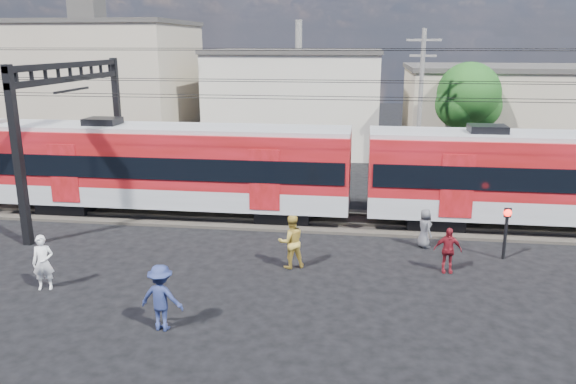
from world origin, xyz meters
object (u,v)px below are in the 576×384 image
(pedestrian_a, at_px, (43,263))
(pedestrian_c, at_px, (161,298))
(crossing_signal, at_px, (506,224))
(commuter_train, at_px, (177,165))

(pedestrian_a, distance_m, pedestrian_c, 5.13)
(pedestrian_a, relative_size, crossing_signal, 0.92)
(crossing_signal, bearing_deg, pedestrian_c, -147.57)
(pedestrian_c, bearing_deg, commuter_train, -68.14)
(commuter_train, height_order, crossing_signal, commuter_train)
(commuter_train, bearing_deg, pedestrian_a, -102.01)
(commuter_train, distance_m, pedestrian_c, 10.85)
(commuter_train, bearing_deg, pedestrian_c, -74.09)
(commuter_train, xyz_separation_m, pedestrian_c, (2.95, -10.34, -1.45))
(pedestrian_a, height_order, crossing_signal, crossing_signal)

